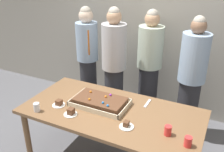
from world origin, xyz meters
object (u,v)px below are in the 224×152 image
object	(u,v)px
plated_slice_far_left	(59,104)
drink_cup_nearest	(168,131)
plated_slice_near_left	(126,125)
person_serving_front	(191,78)
party_table	(112,116)
person_striped_tie_right	(88,59)
drink_cup_middle	(188,142)
drink_cup_far_end	(37,107)
person_green_shirt_behind	(114,67)
cake_server_utensil	(147,103)
sheet_cake	(100,102)
person_far_right_suit	(149,65)
plated_slice_near_right	(71,113)

from	to	relation	value
plated_slice_far_left	drink_cup_nearest	xyz separation A→B (m)	(1.27, 0.03, 0.03)
plated_slice_near_left	person_serving_front	world-z (taller)	person_serving_front
party_table	person_striped_tie_right	xyz separation A→B (m)	(-0.92, 1.01, 0.20)
person_serving_front	plated_slice_far_left	bearing A→B (deg)	-5.59
drink_cup_middle	person_serving_front	world-z (taller)	person_serving_front
party_table	plated_slice_near_left	xyz separation A→B (m)	(0.27, -0.21, 0.10)
party_table	drink_cup_far_end	size ratio (longest dim) A/B	20.14
person_serving_front	person_green_shirt_behind	bearing A→B (deg)	-38.25
plated_slice_near_left	cake_server_utensil	bearing A→B (deg)	85.64
drink_cup_far_end	person_serving_front	size ratio (longest dim) A/B	0.06
sheet_cake	person_far_right_suit	bearing A→B (deg)	80.37
drink_cup_nearest	person_striped_tie_right	world-z (taller)	person_striped_tie_right
plated_slice_near_left	plated_slice_near_right	xyz separation A→B (m)	(-0.63, -0.06, 0.01)
sheet_cake	cake_server_utensil	world-z (taller)	sheet_cake
plated_slice_near_left	plated_slice_far_left	distance (m)	0.87
cake_server_utensil	person_far_right_suit	world-z (taller)	person_far_right_suit
party_table	person_far_right_suit	distance (m)	1.23
sheet_cake	plated_slice_near_right	xyz separation A→B (m)	(-0.19, -0.32, -0.02)
party_table	drink_cup_nearest	world-z (taller)	drink_cup_nearest
person_striped_tie_right	person_serving_front	bearing A→B (deg)	52.18
plated_slice_near_left	drink_cup_middle	distance (m)	0.61
sheet_cake	cake_server_utensil	distance (m)	0.56
sheet_cake	plated_slice_far_left	xyz separation A→B (m)	(-0.42, -0.22, -0.02)
plated_slice_near_right	drink_cup_far_end	distance (m)	0.40
party_table	drink_cup_middle	distance (m)	0.92
sheet_cake	cake_server_utensil	xyz separation A→B (m)	(0.49, 0.27, -0.04)
drink_cup_far_end	sheet_cake	bearing A→B (deg)	37.06
plated_slice_near_right	person_serving_front	xyz separation A→B (m)	(1.04, 1.29, 0.09)
person_green_shirt_behind	sheet_cake	bearing A→B (deg)	0.01
plated_slice_near_right	person_far_right_suit	xyz separation A→B (m)	(0.39, 1.49, 0.09)
plated_slice_near_left	drink_cup_middle	bearing A→B (deg)	-1.85
drink_cup_far_end	person_serving_front	xyz separation A→B (m)	(1.42, 1.39, 0.06)
person_serving_front	plated_slice_near_right	bearing A→B (deg)	2.49
party_table	plated_slice_near_right	size ratio (longest dim) A/B	13.43
drink_cup_middle	cake_server_utensil	xyz separation A→B (m)	(-0.57, 0.55, -0.05)
party_table	drink_cup_far_end	xyz separation A→B (m)	(-0.74, -0.38, 0.13)
party_table	person_striped_tie_right	world-z (taller)	person_striped_tie_right
drink_cup_far_end	person_striped_tie_right	size ratio (longest dim) A/B	0.06
drink_cup_nearest	sheet_cake	bearing A→B (deg)	166.93
plated_slice_near_right	drink_cup_middle	world-z (taller)	drink_cup_middle
party_table	person_far_right_suit	world-z (taller)	person_far_right_suit
cake_server_utensil	drink_cup_middle	bearing A→B (deg)	-44.10
cake_server_utensil	person_green_shirt_behind	distance (m)	0.86
plated_slice_near_right	cake_server_utensil	size ratio (longest dim) A/B	0.75
plated_slice_far_left	person_green_shirt_behind	size ratio (longest dim) A/B	0.08
drink_cup_middle	plated_slice_near_right	bearing A→B (deg)	-178.07
plated_slice_near_right	cake_server_utensil	bearing A→B (deg)	41.47
cake_server_utensil	person_striped_tie_right	xyz separation A→B (m)	(-1.24, 0.69, 0.12)
plated_slice_near_left	drink_cup_nearest	xyz separation A→B (m)	(0.41, 0.06, 0.03)
drink_cup_nearest	person_striped_tie_right	xyz separation A→B (m)	(-1.60, 1.16, 0.08)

